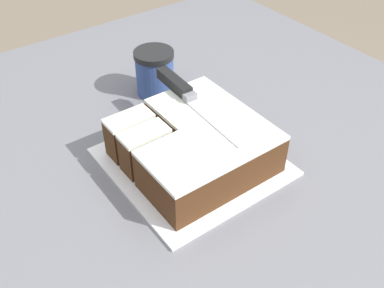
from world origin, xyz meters
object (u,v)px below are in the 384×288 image
(cake_board, at_px, (192,162))
(coffee_cup, at_px, (155,72))
(knife, at_px, (182,90))
(cake, at_px, (195,144))

(cake_board, relative_size, coffee_cup, 2.86)
(cake_board, bearing_deg, knife, 154.44)
(coffee_cup, bearing_deg, cake, -16.29)
(cake_board, distance_m, knife, 0.14)
(cake_board, height_order, cake, cake)
(cake_board, xyz_separation_m, coffee_cup, (-0.24, 0.08, 0.05))
(cake, bearing_deg, cake_board, -136.16)
(cake, distance_m, coffee_cup, 0.26)
(cake, height_order, knife, knife)
(cake_board, distance_m, coffee_cup, 0.26)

